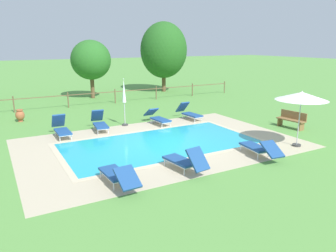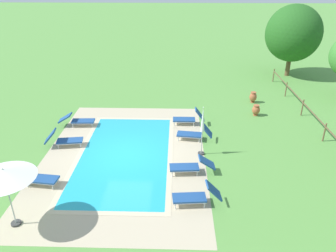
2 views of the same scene
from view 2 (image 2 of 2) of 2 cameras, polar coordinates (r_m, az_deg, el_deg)
ground_plane at (r=16.26m, az=-7.54°, el=-5.02°), size 160.00×160.00×0.00m
pool_deck_paving at (r=16.26m, az=-7.54°, el=-5.01°), size 11.91×7.82×0.01m
swimming_pool_water at (r=16.26m, az=-7.54°, el=-5.00°), size 8.33×4.24×0.01m
pool_coping_rim at (r=16.26m, az=-7.54°, el=-4.99°), size 8.81×4.72×0.01m
sun_lounger_north_near_steps at (r=17.35m, az=4.63°, el=-1.29°), size 0.83×1.93×0.98m
sun_lounger_north_mid at (r=17.51m, az=-17.73°, el=-2.27°), size 0.86×1.95×0.97m
sun_lounger_north_far at (r=14.94m, az=-22.17°, el=-8.34°), size 0.82×2.10×0.76m
sun_lounger_north_end at (r=19.58m, az=-15.51°, el=0.98°), size 0.69×2.07×0.77m
sun_lounger_south_near_corner at (r=14.61m, az=4.02°, el=-7.00°), size 0.74×2.05×0.81m
sun_lounger_south_mid at (r=12.86m, az=4.99°, el=-12.10°), size 0.76×1.94×0.95m
sun_lounger_south_far at (r=19.08m, az=3.62°, el=1.38°), size 0.60×1.84×1.01m
patio_umbrella_open_foreground at (r=12.17m, az=-26.89°, el=-7.50°), size 2.13×2.13×2.39m
patio_umbrella_closed_row_west at (r=15.53m, az=6.06°, el=0.11°), size 0.32×0.32×2.53m
terracotta_urn_near_fence at (r=23.00m, az=14.67°, el=4.94°), size 0.49×0.49×0.76m
terracotta_urn_by_tree at (r=20.97m, az=15.15°, el=2.74°), size 0.48×0.48×0.69m
tree_far_east at (r=29.39m, az=21.10°, el=14.89°), size 4.49×4.49×5.82m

